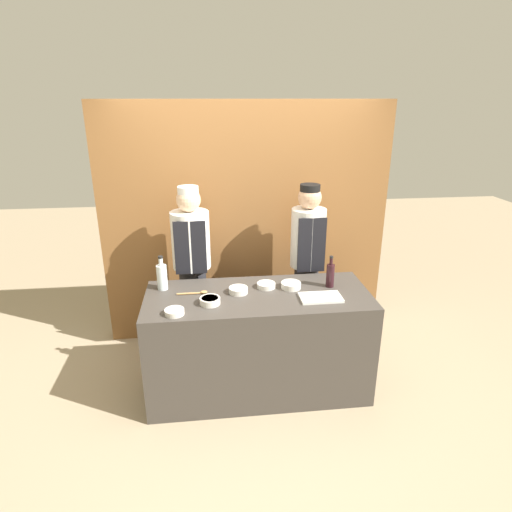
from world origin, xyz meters
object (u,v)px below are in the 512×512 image
sauce_bowl_green (266,285)px  sauce_bowl_white (174,312)px  sauce_bowl_orange (238,290)px  bottle_wine (330,275)px  wooden_spoon (196,293)px  chef_right (307,262)px  sauce_bowl_yellow (291,285)px  chef_left (192,268)px  cutting_board (321,297)px  bottle_clear (162,276)px  sauce_bowl_purple (210,300)px

sauce_bowl_green → sauce_bowl_white: 0.84m
sauce_bowl_orange → bottle_wine: bottle_wine is taller
sauce_bowl_orange → sauce_bowl_white: 0.59m
wooden_spoon → chef_right: (1.05, 0.54, 0.01)m
sauce_bowl_orange → wooden_spoon: (-0.34, 0.02, -0.02)m
sauce_bowl_green → sauce_bowl_yellow: 0.21m
bottle_wine → chef_left: 1.29m
sauce_bowl_orange → cutting_board: (0.65, -0.18, -0.02)m
bottle_clear → bottle_wine: bearing=-4.6°
sauce_bowl_green → chef_left: size_ratio=0.09×
wooden_spoon → sauce_bowl_white: bearing=-115.3°
sauce_bowl_purple → bottle_wine: (1.02, 0.21, 0.08)m
cutting_board → bottle_wine: size_ratio=1.21×
sauce_bowl_green → cutting_board: 0.48m
sauce_bowl_purple → wooden_spoon: size_ratio=0.65×
sauce_bowl_orange → bottle_clear: size_ratio=0.53×
sauce_bowl_white → chef_right: size_ratio=0.09×
sauce_bowl_green → sauce_bowl_white: size_ratio=1.07×
sauce_bowl_purple → chef_right: bearing=37.9°
sauce_bowl_white → cutting_board: bearing=6.5°
bottle_wine → chef_right: chef_right is taller
sauce_bowl_purple → sauce_bowl_white: sauce_bowl_purple is taller
sauce_bowl_orange → sauce_bowl_green: bearing=18.2°
sauce_bowl_orange → cutting_board: bearing=-15.9°
cutting_board → bottle_clear: bearing=165.2°
sauce_bowl_white → chef_right: (1.21, 0.87, 0.00)m
sauce_bowl_yellow → sauce_bowl_green: bearing=170.1°
sauce_bowl_white → cutting_board: (1.15, 0.13, -0.01)m
sauce_bowl_orange → bottle_wine: size_ratio=0.57×
sauce_bowl_green → chef_right: size_ratio=0.09×
bottle_wine → chef_right: bearing=98.4°
chef_right → sauce_bowl_white: bearing=-144.1°
sauce_bowl_green → sauce_bowl_orange: bearing=-161.8°
sauce_bowl_orange → wooden_spoon: sauce_bowl_orange is taller
sauce_bowl_white → bottle_clear: bearing=105.0°
sauce_bowl_orange → wooden_spoon: size_ratio=0.63×
sauce_bowl_green → bottle_clear: 0.88m
wooden_spoon → chef_left: 0.54m
sauce_bowl_orange → sauce_bowl_white: (-0.50, -0.31, -0.00)m
cutting_board → chef_right: 0.75m
cutting_board → bottle_wine: bottle_wine is taller
sauce_bowl_purple → sauce_bowl_orange: 0.29m
sauce_bowl_white → sauce_bowl_yellow: (0.95, 0.36, 0.01)m
sauce_bowl_orange → cutting_board: size_ratio=0.47×
chef_left → chef_right: 1.10m
chef_left → wooden_spoon: bearing=-85.2°
sauce_bowl_purple → sauce_bowl_green: (0.48, 0.25, -0.01)m
sauce_bowl_orange → chef_right: (0.71, 0.56, -0.00)m
sauce_bowl_green → chef_left: 0.79m
bottle_clear → chef_right: bearing=17.0°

